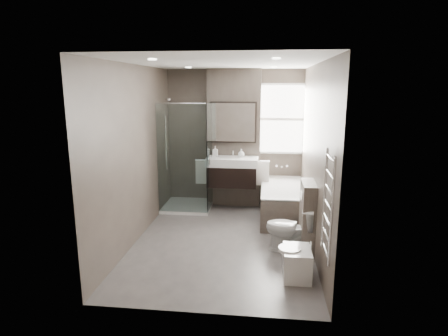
# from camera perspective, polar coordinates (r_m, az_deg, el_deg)

# --- Properties ---
(room) EXTENTS (2.70, 3.90, 2.70)m
(room) POSITION_cam_1_polar(r_m,az_deg,el_deg) (5.43, -0.09, 1.87)
(room) COLOR #5A5553
(room) RESTS_ON ground
(vanity_pier) EXTENTS (1.00, 0.25, 2.60)m
(vanity_pier) POSITION_cam_1_polar(r_m,az_deg,el_deg) (7.17, 1.54, 4.48)
(vanity_pier) COLOR #514840
(vanity_pier) RESTS_ON ground
(vanity) EXTENTS (0.95, 0.47, 0.66)m
(vanity) POSITION_cam_1_polar(r_m,az_deg,el_deg) (6.93, 1.26, -0.51)
(vanity) COLOR black
(vanity) RESTS_ON vanity_pier
(mirror_cabinet) EXTENTS (0.86, 0.08, 0.76)m
(mirror_cabinet) POSITION_cam_1_polar(r_m,az_deg,el_deg) (6.97, 1.44, 6.98)
(mirror_cabinet) COLOR black
(mirror_cabinet) RESTS_ON vanity_pier
(towel_left) EXTENTS (0.24, 0.06, 0.44)m
(towel_left) POSITION_cam_1_polar(r_m,az_deg,el_deg) (6.99, -3.33, -0.59)
(towel_left) COLOR silver
(towel_left) RESTS_ON vanity_pier
(towel_right) EXTENTS (0.24, 0.06, 0.44)m
(towel_right) POSITION_cam_1_polar(r_m,az_deg,el_deg) (6.89, 5.89, -0.83)
(towel_right) COLOR silver
(towel_right) RESTS_ON vanity_pier
(shower_enclosure) EXTENTS (0.90, 0.90, 2.00)m
(shower_enclosure) POSITION_cam_1_polar(r_m,az_deg,el_deg) (7.02, -4.92, -2.47)
(shower_enclosure) COLOR white
(shower_enclosure) RESTS_ON ground
(bathtub) EXTENTS (0.75, 1.60, 0.57)m
(bathtub) POSITION_cam_1_polar(r_m,az_deg,el_deg) (6.71, 8.91, -4.87)
(bathtub) COLOR #514840
(bathtub) RESTS_ON ground
(window) EXTENTS (0.98, 0.06, 1.33)m
(window) POSITION_cam_1_polar(r_m,az_deg,el_deg) (7.21, 8.83, 7.38)
(window) COLOR white
(window) RESTS_ON room
(toilet) EXTENTS (0.74, 0.52, 0.69)m
(toilet) POSITION_cam_1_polar(r_m,az_deg,el_deg) (5.39, 9.98, -9.03)
(toilet) COLOR white
(toilet) RESTS_ON ground
(cistern_box) EXTENTS (0.19, 0.55, 1.00)m
(cistern_box) POSITION_cam_1_polar(r_m,az_deg,el_deg) (5.40, 12.58, -7.31)
(cistern_box) COLOR #514840
(cistern_box) RESTS_ON ground
(bidet) EXTENTS (0.40, 0.46, 0.48)m
(bidet) POSITION_cam_1_polar(r_m,az_deg,el_deg) (4.78, 10.98, -13.92)
(bidet) COLOR white
(bidet) RESTS_ON ground
(towel_radiator) EXTENTS (0.03, 0.49, 1.10)m
(towel_radiator) POSITION_cam_1_polar(r_m,az_deg,el_deg) (3.94, 15.58, -5.46)
(towel_radiator) COLOR silver
(towel_radiator) RESTS_ON room
(soap_bottle_a) EXTENTS (0.09, 0.09, 0.20)m
(soap_bottle_a) POSITION_cam_1_polar(r_m,az_deg,el_deg) (6.95, -1.36, 2.56)
(soap_bottle_a) COLOR white
(soap_bottle_a) RESTS_ON vanity
(soap_bottle_b) EXTENTS (0.12, 0.12, 0.15)m
(soap_bottle_b) POSITION_cam_1_polar(r_m,az_deg,el_deg) (6.92, 2.64, 2.30)
(soap_bottle_b) COLOR white
(soap_bottle_b) RESTS_ON vanity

